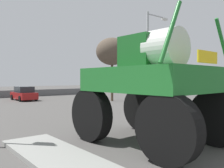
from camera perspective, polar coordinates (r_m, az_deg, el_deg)
The scene contains 6 objects.
ground_plane at distance 19.19m, azimuth -18.67°, elevation -5.87°, with size 120.00×120.00×0.00m, color #4C4947.
oversize_sprayer at distance 8.77m, azimuth 9.51°, elevation -0.42°, with size 4.08×5.58×4.46m.
sedan_ahead at distance 27.91m, azimuth -20.28°, elevation -2.21°, with size 1.89×4.10×1.52m.
traffic_signal_near_right at distance 14.13m, azimuth 10.75°, elevation 3.80°, with size 0.24×0.54×4.09m.
streetlight_near_right at distance 18.18m, azimuth 8.92°, elevation 6.89°, with size 2.29×0.24×7.32m.
bare_tree_right at distance 25.59m, azimuth 0.01°, elevation 7.71°, with size 3.42×3.42×6.72m.
Camera 1 is at (-6.61, 0.14, 2.34)m, focal length 38.32 mm.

